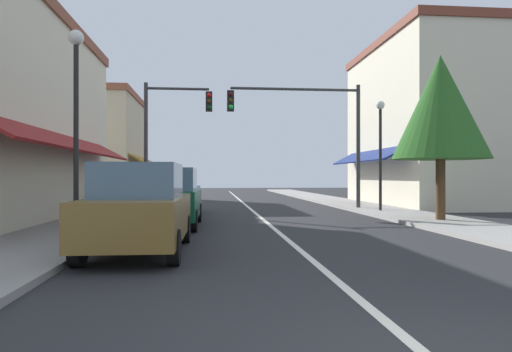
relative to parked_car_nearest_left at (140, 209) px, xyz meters
The scene contains 14 objects.
ground_plane 12.46m from the parked_car_nearest_left, 75.02° to the left, with size 80.00×80.00×0.00m, color #28282B.
sidewalk_left 12.25m from the parked_car_nearest_left, 100.79° to the left, with size 2.60×56.00×0.12m, color gray.
sidewalk_right 14.86m from the parked_car_nearest_left, 54.03° to the left, with size 2.60×56.00×0.12m, color #A39E99.
lane_center_stripe 12.46m from the parked_car_nearest_left, 75.02° to the left, with size 0.14×52.00×0.01m, color silver.
storefront_right_block 19.19m from the parked_car_nearest_left, 47.88° to the left, with size 6.62×10.20×8.64m.
storefront_far_left 22.97m from the parked_car_nearest_left, 105.37° to the left, with size 6.24×8.20×6.98m.
parked_car_nearest_left is the anchor object (origin of this frame).
parked_car_second_left 4.69m from the parked_car_nearest_left, 88.17° to the left, with size 1.84×4.13×1.77m.
parked_car_third_left 9.33m from the parked_car_nearest_left, 89.94° to the left, with size 1.81×4.12×1.77m.
traffic_signal_mast_arm 12.69m from the parked_car_nearest_left, 61.43° to the left, with size 6.03×0.50×5.67m.
traffic_signal_left_corner 12.29m from the parked_car_nearest_left, 92.89° to the left, with size 3.11×0.50×5.81m.
street_lamp_left_near 3.71m from the parked_car_nearest_left, 131.23° to the left, with size 0.36×0.36×5.02m.
street_lamp_right_mid 12.52m from the parked_car_nearest_left, 47.29° to the left, with size 0.36×0.36×4.65m.
tree_right_near 10.51m from the parked_car_nearest_left, 29.38° to the left, with size 3.08×3.08×5.47m.
Camera 1 is at (-1.80, -3.13, 1.51)m, focal length 31.88 mm.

